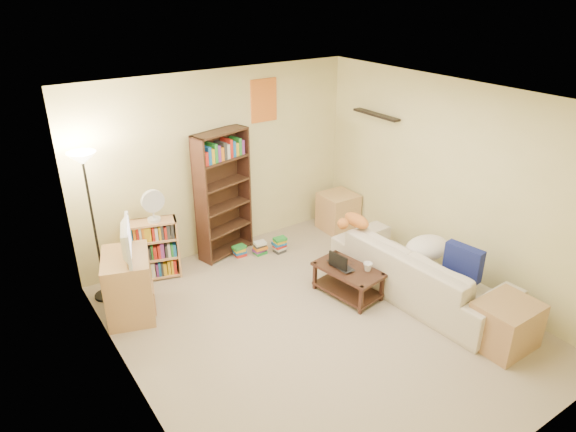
{
  "coord_description": "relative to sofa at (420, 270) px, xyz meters",
  "views": [
    {
      "loc": [
        -2.93,
        -3.7,
        3.53
      ],
      "look_at": [
        0.07,
        0.7,
        1.05
      ],
      "focal_mm": 32.0,
      "sensor_mm": 36.0,
      "label": 1
    }
  ],
  "objects": [
    {
      "name": "side_table",
      "position": [
        0.33,
        1.96,
        -0.04
      ],
      "size": [
        0.51,
        0.51,
        0.57
      ],
      "primitive_type": "cube",
      "rotation": [
        0.0,
        0.0,
        -0.02
      ],
      "color": "#DDBD6C",
      "rests_on": "ground"
    },
    {
      "name": "room",
      "position": [
        -1.38,
        0.2,
        1.29
      ],
      "size": [
        4.5,
        4.54,
        2.52
      ],
      "color": "tan",
      "rests_on": "ground"
    },
    {
      "name": "tall_bookshelf",
      "position": [
        -1.45,
        2.24,
        0.6
      ],
      "size": [
        0.83,
        0.45,
        1.76
      ],
      "rotation": [
        0.0,
        0.0,
        0.25
      ],
      "color": "#3D2017",
      "rests_on": "ground"
    },
    {
      "name": "floor_lamp",
      "position": [
        -3.19,
        2.09,
        1.13
      ],
      "size": [
        0.31,
        0.31,
        1.83
      ],
      "color": "black",
      "rests_on": "ground"
    },
    {
      "name": "laptop",
      "position": [
        -0.73,
        0.54,
        0.06
      ],
      "size": [
        0.4,
        0.27,
        0.03
      ],
      "primitive_type": "imported",
      "rotation": [
        0.0,
        0.0,
        1.53
      ],
      "color": "black",
      "rests_on": "coffee_table"
    },
    {
      "name": "tabby_cat",
      "position": [
        -0.34,
        0.85,
        0.42
      ],
      "size": [
        0.52,
        0.21,
        0.18
      ],
      "color": "orange",
      "rests_on": "sofa"
    },
    {
      "name": "cream_blanket",
      "position": [
        0.16,
        0.06,
        0.23
      ],
      "size": [
        0.6,
        0.43,
        0.26
      ],
      "primitive_type": "ellipsoid",
      "color": "white",
      "rests_on": "sofa"
    },
    {
      "name": "mug",
      "position": [
        -0.57,
        0.3,
        0.09
      ],
      "size": [
        0.11,
        0.11,
        0.1
      ],
      "primitive_type": "imported",
      "rotation": [
        0.0,
        0.0,
        -0.02
      ],
      "color": "white",
      "rests_on": "coffee_table"
    },
    {
      "name": "book_stacks",
      "position": [
        -1.05,
        1.93,
        -0.23
      ],
      "size": [
        0.71,
        0.36,
        0.22
      ],
      "color": "red",
      "rests_on": "ground"
    },
    {
      "name": "end_cabinet",
      "position": [
        0.0,
        -1.19,
        -0.07
      ],
      "size": [
        0.62,
        0.52,
        0.52
      ],
      "primitive_type": "cube",
      "rotation": [
        0.0,
        0.0,
        0.01
      ],
      "color": "tan",
      "rests_on": "ground"
    },
    {
      "name": "television",
      "position": [
        -3.04,
        1.57,
        0.62
      ],
      "size": [
        0.74,
        0.5,
        0.39
      ],
      "primitive_type": "imported",
      "rotation": [
        0.0,
        0.0,
        1.25
      ],
      "color": "black",
      "rests_on": "tv_stand"
    },
    {
      "name": "tv_remote",
      "position": [
        -0.68,
        0.76,
        0.05
      ],
      "size": [
        0.11,
        0.15,
        0.02
      ],
      "primitive_type": "cube",
      "rotation": [
        0.0,
        0.0,
        0.46
      ],
      "color": "black",
      "rests_on": "coffee_table"
    },
    {
      "name": "sofa",
      "position": [
        0.0,
        0.0,
        0.0
      ],
      "size": [
        2.35,
        1.13,
        0.66
      ],
      "primitive_type": "imported",
      "rotation": [
        0.0,
        0.0,
        1.63
      ],
      "color": "beige",
      "rests_on": "ground"
    },
    {
      "name": "tv_stand",
      "position": [
        -3.04,
        1.57,
        0.05
      ],
      "size": [
        0.7,
        0.83,
        0.75
      ],
      "primitive_type": "cube",
      "rotation": [
        0.0,
        0.0,
        -0.32
      ],
      "color": "tan",
      "rests_on": "ground"
    },
    {
      "name": "navy_pillow",
      "position": [
        0.14,
        -0.48,
        0.3
      ],
      "size": [
        0.2,
        0.45,
        0.39
      ],
      "primitive_type": "cube",
      "rotation": [
        0.0,
        0.0,
        1.73
      ],
      "color": "navy",
      "rests_on": "sofa"
    },
    {
      "name": "laptop_screen",
      "position": [
        -0.85,
        0.52,
        0.15
      ],
      "size": [
        0.05,
        0.27,
        0.18
      ],
      "primitive_type": "cube",
      "rotation": [
        0.0,
        0.0,
        0.16
      ],
      "color": "white",
      "rests_on": "laptop"
    },
    {
      "name": "coffee_table",
      "position": [
        -0.73,
        0.47,
        -0.1
      ],
      "size": [
        0.59,
        0.89,
        0.37
      ],
      "rotation": [
        0.0,
        0.0,
        0.16
      ],
      "color": "#3A1E16",
      "rests_on": "ground"
    },
    {
      "name": "desk_fan",
      "position": [
        -2.46,
        2.14,
        0.7
      ],
      "size": [
        0.28,
        0.16,
        0.42
      ],
      "color": "silver",
      "rests_on": "short_bookshelf"
    },
    {
      "name": "short_bookshelf",
      "position": [
        -2.51,
        2.18,
        0.07
      ],
      "size": [
        0.66,
        0.41,
        0.8
      ],
      "rotation": [
        0.0,
        0.0,
        -0.28
      ],
      "color": "tan",
      "rests_on": "ground"
    }
  ]
}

